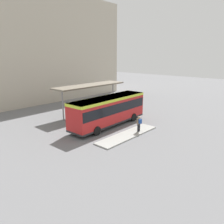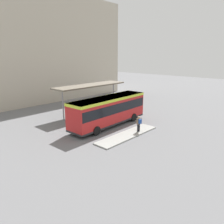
{
  "view_description": "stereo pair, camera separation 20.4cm",
  "coord_description": "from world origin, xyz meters",
  "px_view_note": "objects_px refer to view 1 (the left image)",
  "views": [
    {
      "loc": [
        -17.5,
        -16.36,
        7.96
      ],
      "look_at": [
        0.52,
        0.0,
        1.49
      ],
      "focal_mm": 35.0,
      "sensor_mm": 36.0,
      "label": 1
    },
    {
      "loc": [
        -17.36,
        -16.51,
        7.96
      ],
      "look_at": [
        0.52,
        0.0,
        1.49
      ],
      "focal_mm": 35.0,
      "sensor_mm": 36.0,
      "label": 2
    }
  ],
  "objects_px": {
    "bicycle_orange": "(137,108)",
    "bicycle_blue": "(128,106)",
    "city_bus": "(109,109)",
    "pedestrian_waiting": "(139,123)",
    "potted_planter_near_shelter": "(80,116)",
    "bicycle_black": "(133,106)"
  },
  "relations": [
    {
      "from": "city_bus",
      "to": "pedestrian_waiting",
      "type": "bearing_deg",
      "value": -86.61
    },
    {
      "from": "bicycle_black",
      "to": "potted_planter_near_shelter",
      "type": "relative_size",
      "value": 1.27
    },
    {
      "from": "city_bus",
      "to": "bicycle_orange",
      "type": "height_order",
      "value": "city_bus"
    },
    {
      "from": "pedestrian_waiting",
      "to": "bicycle_black",
      "type": "bearing_deg",
      "value": -34.5
    },
    {
      "from": "potted_planter_near_shelter",
      "to": "bicycle_black",
      "type": "bearing_deg",
      "value": -5.12
    },
    {
      "from": "bicycle_black",
      "to": "bicycle_blue",
      "type": "distance_m",
      "value": 0.8
    },
    {
      "from": "city_bus",
      "to": "bicycle_blue",
      "type": "relative_size",
      "value": 6.46
    },
    {
      "from": "bicycle_orange",
      "to": "bicycle_blue",
      "type": "height_order",
      "value": "bicycle_blue"
    },
    {
      "from": "bicycle_blue",
      "to": "potted_planter_near_shelter",
      "type": "distance_m",
      "value": 9.33
    },
    {
      "from": "bicycle_blue",
      "to": "potted_planter_near_shelter",
      "type": "height_order",
      "value": "potted_planter_near_shelter"
    },
    {
      "from": "pedestrian_waiting",
      "to": "potted_planter_near_shelter",
      "type": "xyz_separation_m",
      "value": [
        -1.81,
        7.45,
        -0.33
      ]
    },
    {
      "from": "pedestrian_waiting",
      "to": "potted_planter_near_shelter",
      "type": "height_order",
      "value": "pedestrian_waiting"
    },
    {
      "from": "pedestrian_waiting",
      "to": "bicycle_orange",
      "type": "height_order",
      "value": "pedestrian_waiting"
    },
    {
      "from": "city_bus",
      "to": "bicycle_orange",
      "type": "distance_m",
      "value": 8.34
    },
    {
      "from": "city_bus",
      "to": "potted_planter_near_shelter",
      "type": "height_order",
      "value": "city_bus"
    },
    {
      "from": "pedestrian_waiting",
      "to": "potted_planter_near_shelter",
      "type": "distance_m",
      "value": 7.67
    },
    {
      "from": "bicycle_orange",
      "to": "bicycle_blue",
      "type": "relative_size",
      "value": 0.98
    },
    {
      "from": "bicycle_orange",
      "to": "city_bus",
      "type": "bearing_deg",
      "value": -84.23
    },
    {
      "from": "bicycle_black",
      "to": "bicycle_blue",
      "type": "relative_size",
      "value": 1.11
    },
    {
      "from": "bicycle_black",
      "to": "potted_planter_near_shelter",
      "type": "xyz_separation_m",
      "value": [
        -9.62,
        0.86,
        0.35
      ]
    },
    {
      "from": "bicycle_black",
      "to": "potted_planter_near_shelter",
      "type": "height_order",
      "value": "potted_planter_near_shelter"
    },
    {
      "from": "bicycle_orange",
      "to": "bicycle_blue",
      "type": "xyz_separation_m",
      "value": [
        -0.1,
        1.48,
        0.0
      ]
    }
  ]
}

